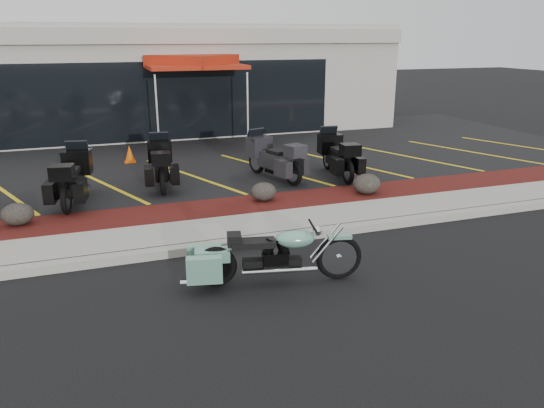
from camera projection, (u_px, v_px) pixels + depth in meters
name	position (u px, v px, depth m)	size (l,w,h in m)	color
ground	(258.00, 266.00, 8.71)	(90.00, 90.00, 0.00)	black
curb	(243.00, 242.00, 9.50)	(24.00, 0.25, 0.15)	gray
sidewalk	(233.00, 229.00, 10.13)	(24.00, 1.20, 0.15)	gray
mulch_bed	(218.00, 210.00, 11.21)	(24.00, 1.20, 0.16)	#360E0C
upper_lot	(175.00, 158.00, 16.06)	(26.00, 9.60, 0.15)	black
dealership_building	(146.00, 78.00, 21.11)	(18.00, 8.16, 4.00)	gray
boulder_left	(17.00, 214.00, 10.07)	(0.60, 0.50, 0.42)	black
boulder_mid	(263.00, 192.00, 11.56)	(0.57, 0.47, 0.40)	black
boulder_right	(367.00, 184.00, 12.06)	(0.65, 0.54, 0.46)	black
hero_cruiser	(339.00, 251.00, 8.09)	(2.67, 0.68, 0.94)	#669E87
touring_black_front	(79.00, 167.00, 12.01)	(2.11, 0.81, 1.23)	black
touring_black_mid	(160.00, 156.00, 13.25)	(2.05, 0.78, 1.19)	black
touring_grey	(256.00, 151.00, 13.75)	(2.05, 0.78, 1.19)	#2A292D
touring_black_rear	(328.00, 148.00, 14.13)	(2.05, 0.78, 1.19)	black
traffic_cone	(130.00, 154.00, 15.09)	(0.30, 0.30, 0.49)	#D04F06
popup_canopy	(193.00, 63.00, 17.39)	(3.31, 3.31, 2.87)	silver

